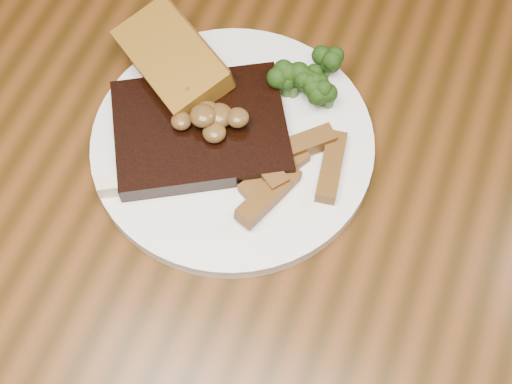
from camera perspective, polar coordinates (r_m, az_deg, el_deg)
ground at (r=1.40m, az=-0.42°, el=-14.82°), size 4.50×4.50×0.00m
dining_table at (r=0.78m, az=-0.73°, el=-4.18°), size 1.60×0.90×0.75m
chair_far at (r=1.26m, az=6.83°, el=14.80°), size 0.41×0.41×0.82m
plate at (r=0.72m, az=-1.87°, el=3.82°), size 0.34×0.34×0.01m
steak at (r=0.71m, az=-4.45°, el=4.91°), size 0.21×0.19×0.02m
steak_bone at (r=0.68m, az=-6.34°, el=0.96°), size 0.14×0.09×0.02m
mushroom_pile at (r=0.69m, az=-4.63°, el=6.52°), size 0.08×0.08×0.03m
garlic_bread at (r=0.75m, az=-6.59°, el=9.54°), size 0.14×0.12×0.03m
potato_wedges at (r=0.69m, az=2.61°, el=2.73°), size 0.10×0.10×0.02m
broccoli_cluster at (r=0.73m, az=4.54°, el=8.85°), size 0.06×0.06×0.04m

